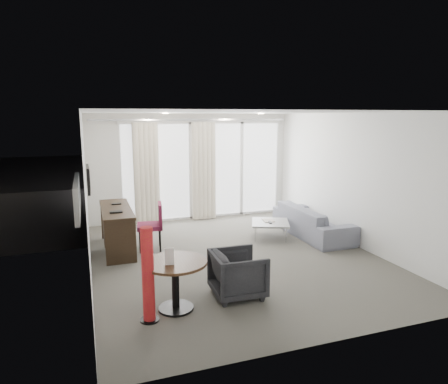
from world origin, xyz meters
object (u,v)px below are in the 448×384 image
object	(u,v)px
coffee_table	(270,230)
sofa	(312,221)
red_lamp	(148,275)
tub_armchair	(238,274)
round_table	(176,285)
rattan_chair_a	(200,191)
desk	(117,229)
rattan_chair_b	(246,185)
desk_chair	(150,227)

from	to	relation	value
coffee_table	sofa	xyz separation A→B (m)	(0.94, -0.13, 0.14)
red_lamp	tub_armchair	xyz separation A→B (m)	(1.31, 0.30, -0.28)
round_table	rattan_chair_a	distance (m)	6.19
sofa	coffee_table	bearing A→B (deg)	82.15
desk	coffee_table	xyz separation A→B (m)	(3.11, -0.27, -0.24)
sofa	red_lamp	bearing A→B (deg)	123.14
rattan_chair_a	sofa	bearing A→B (deg)	-71.70
coffee_table	rattan_chair_b	size ratio (longest dim) A/B	1.04
tub_armchair	rattan_chair_b	distance (m)	7.14
desk	tub_armchair	bearing A→B (deg)	-61.02
desk	red_lamp	distance (m)	2.95
desk	rattan_chair_b	xyz separation A→B (m)	(4.29, 3.92, -0.05)
desk_chair	tub_armchair	bearing A→B (deg)	-61.98
red_lamp	coffee_table	size ratio (longest dim) A/B	1.61
desk_chair	rattan_chair_b	world-z (taller)	desk_chair
desk_chair	rattan_chair_b	distance (m)	5.54
coffee_table	rattan_chair_a	bearing A→B (deg)	99.93
coffee_table	sofa	size ratio (longest dim) A/B	0.35
desk	rattan_chair_a	xyz separation A→B (m)	(2.52, 3.11, 0.04)
desk	red_lamp	bearing A→B (deg)	-87.02
desk_chair	red_lamp	distance (m)	2.77
rattan_chair_a	red_lamp	bearing A→B (deg)	-116.58
desk	desk_chair	size ratio (longest dim) A/B	1.92
round_table	rattan_chair_a	xyz separation A→B (m)	(1.98, 5.87, 0.11)
desk	round_table	bearing A→B (deg)	-79.03
red_lamp	tub_armchair	bearing A→B (deg)	12.99
desk	sofa	world-z (taller)	desk
coffee_table	red_lamp	bearing A→B (deg)	-137.90
desk_chair	tub_armchair	world-z (taller)	desk_chair
round_table	sofa	xyz separation A→B (m)	(3.51, 2.35, -0.02)
red_lamp	rattan_chair_b	bearing A→B (deg)	58.93
desk	sofa	distance (m)	4.07
round_table	tub_armchair	distance (m)	0.94
tub_armchair	sofa	xyz separation A→B (m)	(2.59, 2.24, -0.01)
round_table	red_lamp	xyz separation A→B (m)	(-0.38, -0.19, 0.27)
tub_armchair	coffee_table	bearing A→B (deg)	-33.11
tub_armchair	round_table	bearing A→B (deg)	98.63
tub_armchair	coffee_table	distance (m)	2.89
coffee_table	rattan_chair_a	distance (m)	3.45
rattan_chair_b	red_lamp	bearing A→B (deg)	-138.53
red_lamp	sofa	size ratio (longest dim) A/B	0.57
sofa	rattan_chair_a	world-z (taller)	rattan_chair_a
coffee_table	sofa	world-z (taller)	sofa
round_table	red_lamp	distance (m)	0.51
desk_chair	coffee_table	distance (m)	2.54
sofa	rattan_chair_a	xyz separation A→B (m)	(-1.53, 3.51, 0.13)
desk_chair	rattan_chair_a	distance (m)	3.84
tub_armchair	sofa	distance (m)	3.42
desk	sofa	xyz separation A→B (m)	(4.05, -0.40, -0.09)
desk	sofa	bearing A→B (deg)	-5.65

